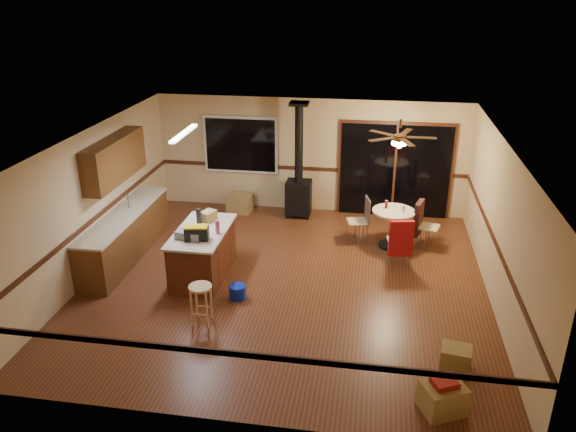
% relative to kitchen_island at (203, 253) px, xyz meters
% --- Properties ---
extents(floor, '(7.00, 7.00, 0.00)m').
position_rel_kitchen_island_xyz_m(floor, '(1.50, 0.00, -0.45)').
color(floor, '#562C18').
rests_on(floor, ground).
extents(ceiling, '(7.00, 7.00, 0.00)m').
position_rel_kitchen_island_xyz_m(ceiling, '(1.50, 0.00, 2.15)').
color(ceiling, silver).
rests_on(ceiling, ground).
extents(wall_back, '(7.00, 0.00, 7.00)m').
position_rel_kitchen_island_xyz_m(wall_back, '(1.50, 3.50, 0.85)').
color(wall_back, '#CDB181').
rests_on(wall_back, ground).
extents(wall_front, '(7.00, 0.00, 7.00)m').
position_rel_kitchen_island_xyz_m(wall_front, '(1.50, -3.50, 0.85)').
color(wall_front, '#CDB181').
rests_on(wall_front, ground).
extents(wall_left, '(0.00, 7.00, 7.00)m').
position_rel_kitchen_island_xyz_m(wall_left, '(-2.00, 0.00, 0.85)').
color(wall_left, '#CDB181').
rests_on(wall_left, ground).
extents(wall_right, '(0.00, 7.00, 7.00)m').
position_rel_kitchen_island_xyz_m(wall_right, '(5.00, 0.00, 0.85)').
color(wall_right, '#CDB181').
rests_on(wall_right, ground).
extents(chair_rail, '(7.00, 7.00, 0.08)m').
position_rel_kitchen_island_xyz_m(chair_rail, '(1.50, 0.00, 0.55)').
color(chair_rail, '#3E1C0F').
rests_on(chair_rail, ground).
extents(window, '(1.72, 0.10, 1.32)m').
position_rel_kitchen_island_xyz_m(window, '(-0.10, 3.45, 1.05)').
color(window, black).
rests_on(window, ground).
extents(sliding_door, '(2.52, 0.10, 2.10)m').
position_rel_kitchen_island_xyz_m(sliding_door, '(3.40, 3.45, 0.60)').
color(sliding_door, black).
rests_on(sliding_door, ground).
extents(lower_cabinets, '(0.60, 3.00, 0.86)m').
position_rel_kitchen_island_xyz_m(lower_cabinets, '(-1.70, 0.50, -0.02)').
color(lower_cabinets, '#5B3517').
rests_on(lower_cabinets, ground).
extents(countertop, '(0.64, 3.04, 0.04)m').
position_rel_kitchen_island_xyz_m(countertop, '(-1.70, 0.50, 0.43)').
color(countertop, '#C1B296').
rests_on(countertop, lower_cabinets).
extents(upper_cabinets, '(0.35, 2.00, 0.80)m').
position_rel_kitchen_island_xyz_m(upper_cabinets, '(-1.83, 0.70, 1.45)').
color(upper_cabinets, '#5B3517').
rests_on(upper_cabinets, ground).
extents(kitchen_island, '(0.88, 1.68, 0.90)m').
position_rel_kitchen_island_xyz_m(kitchen_island, '(0.00, 0.00, 0.00)').
color(kitchen_island, '#502314').
rests_on(kitchen_island, ground).
extents(wood_stove, '(0.55, 0.50, 2.52)m').
position_rel_kitchen_island_xyz_m(wood_stove, '(1.30, 3.05, 0.28)').
color(wood_stove, black).
rests_on(wood_stove, ground).
extents(ceiling_fan, '(0.24, 0.24, 0.55)m').
position_rel_kitchen_island_xyz_m(ceiling_fan, '(3.38, 1.78, 1.76)').
color(ceiling_fan, brown).
rests_on(ceiling_fan, ceiling).
extents(fluorescent_strip, '(0.10, 1.20, 0.04)m').
position_rel_kitchen_island_xyz_m(fluorescent_strip, '(-0.30, 0.30, 2.11)').
color(fluorescent_strip, white).
rests_on(fluorescent_strip, ceiling).
extents(toolbox_grey, '(0.48, 0.32, 0.14)m').
position_rel_kitchen_island_xyz_m(toolbox_grey, '(-0.10, -0.36, 0.52)').
color(toolbox_grey, slate).
rests_on(toolbox_grey, kitchen_island).
extents(toolbox_black, '(0.43, 0.27, 0.22)m').
position_rel_kitchen_island_xyz_m(toolbox_black, '(0.04, -0.37, 0.56)').
color(toolbox_black, black).
rests_on(toolbox_black, kitchen_island).
extents(toolbox_yellow_lid, '(0.40, 0.26, 0.03)m').
position_rel_kitchen_island_xyz_m(toolbox_yellow_lid, '(0.04, -0.37, 0.68)').
color(toolbox_yellow_lid, gold).
rests_on(toolbox_yellow_lid, toolbox_black).
extents(box_on_island, '(0.30, 0.34, 0.19)m').
position_rel_kitchen_island_xyz_m(box_on_island, '(0.00, 0.44, 0.54)').
color(box_on_island, olive).
rests_on(box_on_island, kitchen_island).
extents(bottle_dark, '(0.09, 0.09, 0.31)m').
position_rel_kitchen_island_xyz_m(bottle_dark, '(-0.11, 0.23, 0.60)').
color(bottle_dark, black).
rests_on(bottle_dark, kitchen_island).
extents(bottle_pink, '(0.10, 0.10, 0.25)m').
position_rel_kitchen_island_xyz_m(bottle_pink, '(0.32, -0.08, 0.57)').
color(bottle_pink, '#D84C8C').
rests_on(bottle_pink, kitchen_island).
extents(bottle_white, '(0.07, 0.07, 0.20)m').
position_rel_kitchen_island_xyz_m(bottle_white, '(-0.01, 0.42, 0.55)').
color(bottle_white, white).
rests_on(bottle_white, kitchen_island).
extents(bar_stool, '(0.47, 0.47, 0.66)m').
position_rel_kitchen_island_xyz_m(bar_stool, '(0.42, -1.48, -0.12)').
color(bar_stool, tan).
rests_on(bar_stool, floor).
extents(blue_bucket, '(0.30, 0.30, 0.24)m').
position_rel_kitchen_island_xyz_m(blue_bucket, '(0.79, -0.67, -0.33)').
color(blue_bucket, '#0C21AA').
rests_on(blue_bucket, floor).
extents(dining_table, '(0.84, 0.84, 0.78)m').
position_rel_kitchen_island_xyz_m(dining_table, '(3.38, 1.78, 0.08)').
color(dining_table, black).
rests_on(dining_table, ground).
extents(glass_red, '(0.08, 0.08, 0.16)m').
position_rel_kitchen_island_xyz_m(glass_red, '(3.23, 1.88, 0.41)').
color(glass_red, '#590C14').
rests_on(glass_red, dining_table).
extents(glass_cream, '(0.07, 0.07, 0.13)m').
position_rel_kitchen_island_xyz_m(glass_cream, '(3.56, 1.73, 0.39)').
color(glass_cream, beige).
rests_on(glass_cream, dining_table).
extents(chair_left, '(0.49, 0.48, 0.51)m').
position_rel_kitchen_island_xyz_m(chair_left, '(2.78, 1.90, 0.14)').
color(chair_left, tan).
rests_on(chair_left, ground).
extents(chair_near, '(0.48, 0.51, 0.70)m').
position_rel_kitchen_island_xyz_m(chair_near, '(3.50, 0.90, 0.14)').
color(chair_near, tan).
rests_on(chair_near, ground).
extents(chair_right, '(0.56, 0.53, 0.70)m').
position_rel_kitchen_island_xyz_m(chair_right, '(3.90, 1.88, 0.14)').
color(chair_right, tan).
rests_on(chair_right, ground).
extents(box_under_window, '(0.60, 0.50, 0.43)m').
position_rel_kitchen_island_xyz_m(box_under_window, '(-0.08, 3.10, -0.24)').
color(box_under_window, olive).
rests_on(box_under_window, floor).
extents(box_corner_a, '(0.64, 0.61, 0.39)m').
position_rel_kitchen_island_xyz_m(box_corner_a, '(3.95, -2.89, -0.26)').
color(box_corner_a, olive).
rests_on(box_corner_a, floor).
extents(box_corner_b, '(0.46, 0.41, 0.33)m').
position_rel_kitchen_island_xyz_m(box_corner_b, '(4.21, -2.01, -0.29)').
color(box_corner_b, olive).
rests_on(box_corner_b, floor).
extents(box_small_red, '(0.37, 0.35, 0.08)m').
position_rel_kitchen_island_xyz_m(box_small_red, '(3.95, -2.89, -0.03)').
color(box_small_red, maroon).
rests_on(box_small_red, box_corner_a).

